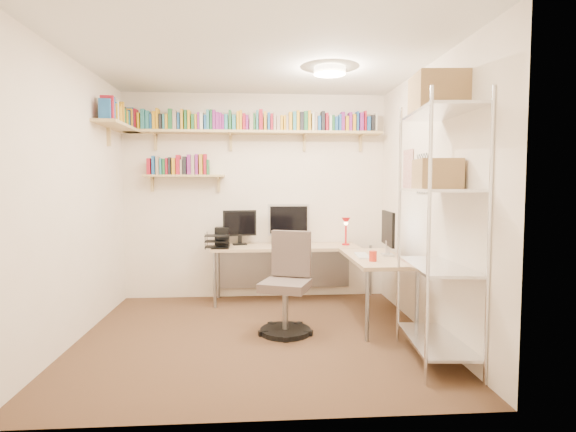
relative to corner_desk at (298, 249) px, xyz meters
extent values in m
plane|color=#472C1E|center=(-0.48, -0.99, -0.66)|extent=(3.20, 3.20, 0.00)
cube|color=beige|center=(-0.48, 0.51, 0.59)|extent=(3.20, 0.04, 2.50)
cube|color=beige|center=(-2.08, -0.99, 0.59)|extent=(0.04, 3.00, 2.50)
cube|color=beige|center=(1.12, -0.99, 0.59)|extent=(0.04, 3.00, 2.50)
cube|color=beige|center=(-0.48, -2.49, 0.59)|extent=(3.20, 0.04, 2.50)
cube|color=white|center=(-0.48, -0.99, 1.84)|extent=(3.20, 3.00, 0.04)
cube|color=white|center=(1.11, -0.44, 0.89)|extent=(0.01, 0.30, 0.42)
cube|color=silver|center=(1.11, -0.84, 0.84)|extent=(0.01, 0.28, 0.38)
cylinder|color=#FFEAC6|center=(0.22, -0.79, 1.80)|extent=(0.30, 0.30, 0.06)
cube|color=tan|center=(-0.48, 0.38, 1.36)|extent=(3.05, 0.25, 0.03)
cube|color=tan|center=(-1.95, -0.04, 1.36)|extent=(0.25, 1.00, 0.03)
cube|color=tan|center=(-1.33, 0.41, 0.84)|extent=(0.95, 0.20, 0.02)
cube|color=tan|center=(-1.68, 0.45, 1.29)|extent=(0.03, 0.20, 0.20)
cube|color=tan|center=(-0.78, 0.45, 1.29)|extent=(0.03, 0.20, 0.20)
cube|color=tan|center=(0.12, 0.45, 1.29)|extent=(0.03, 0.20, 0.20)
cube|color=tan|center=(0.82, 0.45, 1.29)|extent=(0.03, 0.20, 0.20)
cube|color=black|center=(-1.94, 0.38, 1.46)|extent=(0.03, 0.11, 0.18)
cube|color=beige|center=(-1.91, 0.38, 1.47)|extent=(0.02, 0.12, 0.20)
cube|color=#A31528|center=(-1.87, 0.38, 1.49)|extent=(0.03, 0.14, 0.24)
cube|color=gold|center=(-1.83, 0.38, 1.47)|extent=(0.03, 0.15, 0.19)
cube|color=teal|center=(-1.78, 0.38, 1.49)|extent=(0.04, 0.14, 0.24)
cube|color=teal|center=(-1.73, 0.38, 1.48)|extent=(0.04, 0.11, 0.22)
cube|color=#1E579E|center=(-1.69, 0.38, 1.46)|extent=(0.03, 0.11, 0.18)
cube|color=gold|center=(-1.66, 0.38, 1.48)|extent=(0.04, 0.13, 0.21)
cube|color=gold|center=(-1.62, 0.38, 1.50)|extent=(0.02, 0.15, 0.25)
cube|color=black|center=(-1.59, 0.38, 1.47)|extent=(0.04, 0.12, 0.18)
cube|color=teal|center=(-1.55, 0.38, 1.46)|extent=(0.02, 0.12, 0.18)
cube|color=gold|center=(-1.51, 0.38, 1.47)|extent=(0.03, 0.13, 0.19)
cube|color=#216333|center=(-1.47, 0.38, 1.49)|extent=(0.04, 0.14, 0.24)
cube|color=gray|center=(-1.42, 0.38, 1.49)|extent=(0.04, 0.11, 0.23)
cube|color=#1E579E|center=(-1.38, 0.38, 1.47)|extent=(0.03, 0.11, 0.20)
cube|color=gold|center=(-1.33, 0.38, 1.49)|extent=(0.03, 0.15, 0.24)
cube|color=#216333|center=(-1.29, 0.38, 1.49)|extent=(0.03, 0.15, 0.23)
cube|color=gold|center=(-1.25, 0.38, 1.49)|extent=(0.03, 0.15, 0.23)
cube|color=#216333|center=(-1.21, 0.38, 1.46)|extent=(0.04, 0.12, 0.18)
cube|color=gold|center=(-1.18, 0.38, 1.47)|extent=(0.02, 0.12, 0.19)
cube|color=#802279|center=(-1.14, 0.38, 1.48)|extent=(0.02, 0.11, 0.21)
cube|color=beige|center=(-1.11, 0.38, 1.48)|extent=(0.04, 0.12, 0.21)
cube|color=#1E579E|center=(-1.07, 0.38, 1.46)|extent=(0.02, 0.13, 0.18)
cube|color=teal|center=(-1.03, 0.38, 1.49)|extent=(0.03, 0.12, 0.24)
cube|color=#216333|center=(-1.00, 0.38, 1.49)|extent=(0.03, 0.11, 0.24)
cube|color=#802279|center=(-0.96, 0.38, 1.49)|extent=(0.03, 0.14, 0.24)
cube|color=#802279|center=(-0.92, 0.38, 1.48)|extent=(0.04, 0.14, 0.21)
cube|color=#802279|center=(-0.89, 0.38, 1.48)|extent=(0.03, 0.13, 0.20)
cube|color=#802279|center=(-0.86, 0.38, 1.46)|extent=(0.02, 0.13, 0.18)
cube|color=teal|center=(-0.82, 0.38, 1.47)|extent=(0.04, 0.13, 0.19)
cube|color=#216333|center=(-0.77, 0.38, 1.49)|extent=(0.03, 0.14, 0.24)
cube|color=teal|center=(-0.73, 0.38, 1.46)|extent=(0.04, 0.11, 0.18)
cube|color=gold|center=(-0.68, 0.38, 1.48)|extent=(0.03, 0.13, 0.22)
cube|color=gold|center=(-0.65, 0.38, 1.49)|extent=(0.03, 0.14, 0.24)
cube|color=#A31528|center=(-0.61, 0.38, 1.47)|extent=(0.03, 0.14, 0.20)
cube|color=#802279|center=(-0.57, 0.38, 1.46)|extent=(0.03, 0.11, 0.18)
cube|color=gray|center=(-0.52, 0.38, 1.48)|extent=(0.04, 0.11, 0.21)
cube|color=#216333|center=(-0.49, 0.38, 1.47)|extent=(0.02, 0.12, 0.20)
cube|color=teal|center=(-0.45, 0.38, 1.49)|extent=(0.02, 0.12, 0.24)
cube|color=#A31528|center=(-0.41, 0.38, 1.50)|extent=(0.04, 0.15, 0.25)
cube|color=gold|center=(-0.36, 0.38, 1.49)|extent=(0.03, 0.14, 0.22)
cube|color=#1E579E|center=(-0.32, 0.38, 1.48)|extent=(0.03, 0.12, 0.21)
cube|color=#A31528|center=(-0.28, 0.38, 1.47)|extent=(0.03, 0.12, 0.20)
cube|color=gray|center=(-0.25, 0.38, 1.48)|extent=(0.03, 0.15, 0.22)
cube|color=gray|center=(-0.20, 0.38, 1.46)|extent=(0.04, 0.12, 0.18)
cube|color=gold|center=(-0.16, 0.38, 1.46)|extent=(0.03, 0.14, 0.18)
cube|color=gold|center=(-0.13, 0.38, 1.46)|extent=(0.02, 0.13, 0.18)
cube|color=gray|center=(-0.10, 0.38, 1.46)|extent=(0.03, 0.12, 0.18)
cube|color=gold|center=(-0.06, 0.38, 1.48)|extent=(0.04, 0.12, 0.22)
cube|color=teal|center=(-0.01, 0.38, 1.49)|extent=(0.04, 0.11, 0.23)
cube|color=gold|center=(0.03, 0.38, 1.49)|extent=(0.03, 0.13, 0.24)
cube|color=black|center=(0.08, 0.38, 1.49)|extent=(0.04, 0.13, 0.22)
cube|color=#216333|center=(0.13, 0.38, 1.49)|extent=(0.04, 0.13, 0.23)
cube|color=gold|center=(0.17, 0.38, 1.49)|extent=(0.03, 0.12, 0.24)
cube|color=beige|center=(0.22, 0.38, 1.48)|extent=(0.03, 0.14, 0.22)
cube|color=gray|center=(0.25, 0.38, 1.48)|extent=(0.03, 0.14, 0.22)
cube|color=#1E579E|center=(0.29, 0.38, 1.46)|extent=(0.03, 0.12, 0.18)
cube|color=black|center=(0.33, 0.38, 1.49)|extent=(0.04, 0.13, 0.24)
cube|color=#A31528|center=(0.38, 0.38, 1.48)|extent=(0.03, 0.14, 0.22)
cube|color=beige|center=(0.42, 0.38, 1.47)|extent=(0.03, 0.12, 0.19)
cube|color=#216333|center=(0.46, 0.38, 1.47)|extent=(0.03, 0.12, 0.19)
cube|color=#1E579E|center=(0.50, 0.38, 1.46)|extent=(0.04, 0.14, 0.17)
cube|color=#1E579E|center=(0.54, 0.38, 1.47)|extent=(0.03, 0.14, 0.20)
cube|color=#802279|center=(0.58, 0.38, 1.49)|extent=(0.04, 0.12, 0.23)
cube|color=gold|center=(0.63, 0.38, 1.46)|extent=(0.04, 0.14, 0.18)
cube|color=#802279|center=(0.67, 0.38, 1.49)|extent=(0.04, 0.14, 0.23)
cube|color=gold|center=(0.71, 0.38, 1.48)|extent=(0.04, 0.11, 0.21)
cube|color=#1E579E|center=(0.75, 0.38, 1.49)|extent=(0.02, 0.14, 0.24)
cube|color=#802279|center=(0.80, 0.38, 1.49)|extent=(0.04, 0.14, 0.22)
cube|color=#A31528|center=(0.85, 0.38, 1.50)|extent=(0.02, 0.13, 0.25)
cube|color=#1E579E|center=(0.89, 0.38, 1.46)|extent=(0.04, 0.14, 0.18)
cube|color=black|center=(0.94, 0.38, 1.47)|extent=(0.04, 0.14, 0.19)
cube|color=beige|center=(0.98, 0.38, 1.49)|extent=(0.02, 0.11, 0.22)
cube|color=#1E579E|center=(-1.95, -0.48, 1.47)|extent=(0.11, 0.03, 0.20)
cube|color=#A31528|center=(-1.95, -0.44, 1.46)|extent=(0.14, 0.03, 0.18)
cube|color=#A31528|center=(-1.95, -0.40, 1.50)|extent=(0.13, 0.04, 0.25)
cube|color=#1E579E|center=(-1.95, -0.35, 1.49)|extent=(0.12, 0.04, 0.24)
cube|color=gold|center=(-1.95, -0.31, 1.47)|extent=(0.15, 0.02, 0.18)
cube|color=#1E579E|center=(-1.95, -0.27, 1.48)|extent=(0.11, 0.02, 0.20)
cube|color=beige|center=(-1.95, -0.24, 1.49)|extent=(0.13, 0.03, 0.24)
cube|color=gold|center=(-1.95, -0.20, 1.46)|extent=(0.15, 0.04, 0.17)
cube|color=gold|center=(-1.95, -0.15, 1.48)|extent=(0.14, 0.04, 0.21)
cube|color=gold|center=(-1.95, -0.10, 1.48)|extent=(0.11, 0.04, 0.21)
cube|color=gold|center=(-1.95, -0.06, 1.50)|extent=(0.14, 0.04, 0.25)
cube|color=#216333|center=(-1.95, -0.02, 1.46)|extent=(0.14, 0.04, 0.18)
cube|color=black|center=(-1.95, 0.03, 1.48)|extent=(0.13, 0.03, 0.21)
cube|color=gold|center=(-1.95, 0.07, 1.46)|extent=(0.14, 0.04, 0.17)
cube|color=#216333|center=(-1.95, 0.11, 1.46)|extent=(0.14, 0.03, 0.17)
cube|color=#1E579E|center=(-1.95, 0.16, 1.47)|extent=(0.13, 0.04, 0.19)
cube|color=black|center=(-1.95, 0.20, 1.47)|extent=(0.13, 0.03, 0.20)
cube|color=gold|center=(-1.95, 0.25, 1.48)|extent=(0.15, 0.04, 0.22)
cube|color=#216333|center=(-1.95, 0.29, 1.49)|extent=(0.13, 0.03, 0.23)
cube|color=#1E579E|center=(-1.95, 0.33, 1.50)|extent=(0.14, 0.02, 0.25)
cube|color=gold|center=(-1.95, 0.36, 1.48)|extent=(0.11, 0.03, 0.21)
cube|color=#A31528|center=(-1.73, 0.41, 0.95)|extent=(0.04, 0.14, 0.19)
cube|color=#1E579E|center=(-1.68, 0.41, 0.96)|extent=(0.04, 0.12, 0.22)
cube|color=gray|center=(-1.63, 0.41, 0.96)|extent=(0.03, 0.13, 0.21)
cube|color=teal|center=(-1.60, 0.41, 0.95)|extent=(0.02, 0.11, 0.19)
cube|color=#216333|center=(-1.56, 0.41, 0.94)|extent=(0.03, 0.12, 0.19)
cube|color=#A31528|center=(-1.53, 0.41, 0.95)|extent=(0.03, 0.12, 0.20)
cube|color=black|center=(-1.49, 0.41, 0.95)|extent=(0.03, 0.12, 0.20)
cube|color=gold|center=(-1.45, 0.41, 0.95)|extent=(0.04, 0.11, 0.20)
cube|color=#A31528|center=(-1.39, 0.41, 0.97)|extent=(0.04, 0.14, 0.23)
cube|color=gray|center=(-1.36, 0.41, 0.94)|extent=(0.02, 0.14, 0.18)
cube|color=black|center=(-1.32, 0.41, 0.96)|extent=(0.04, 0.11, 0.21)
cube|color=#802279|center=(-1.26, 0.41, 0.97)|extent=(0.04, 0.13, 0.24)
cube|color=gray|center=(-1.22, 0.41, 0.97)|extent=(0.04, 0.13, 0.23)
cube|color=#802279|center=(-1.17, 0.41, 0.97)|extent=(0.03, 0.14, 0.24)
cube|color=gold|center=(-1.13, 0.41, 0.97)|extent=(0.04, 0.12, 0.24)
cube|color=#A31528|center=(-1.08, 0.41, 0.97)|extent=(0.03, 0.11, 0.25)
cube|color=#216333|center=(-1.04, 0.41, 0.94)|extent=(0.02, 0.11, 0.18)
cube|color=tan|center=(-0.13, 0.23, -0.01)|extent=(1.72, 0.54, 0.04)
cube|color=tan|center=(0.74, -0.65, -0.01)|extent=(0.54, 1.18, 0.04)
cylinder|color=gray|center=(-0.94, 0.00, -0.34)|extent=(0.04, 0.04, 0.63)
cylinder|color=gray|center=(-0.94, 0.46, -0.34)|extent=(0.04, 0.04, 0.63)
cylinder|color=gray|center=(0.96, 0.46, -0.34)|extent=(0.04, 0.04, 0.63)
cylinder|color=gray|center=(0.51, -1.19, -0.34)|extent=(0.04, 0.04, 0.63)
cylinder|color=gray|center=(0.96, -1.19, -0.34)|extent=(0.04, 0.04, 0.63)
cube|color=gray|center=(-0.13, 0.46, -0.30)|extent=(1.63, 0.02, 0.50)
cube|color=silver|center=(-0.08, 0.34, 0.31)|extent=(0.50, 0.03, 0.38)
cube|color=black|center=(-0.08, 0.32, 0.31)|extent=(0.45, 0.00, 0.33)
cube|color=black|center=(-0.67, 0.34, 0.27)|extent=(0.40, 0.03, 0.31)
cube|color=black|center=(0.86, -0.61, 0.29)|extent=(0.03, 0.53, 0.34)
cube|color=white|center=(0.84, -0.61, 0.29)|extent=(0.00, 0.47, 0.30)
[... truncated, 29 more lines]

